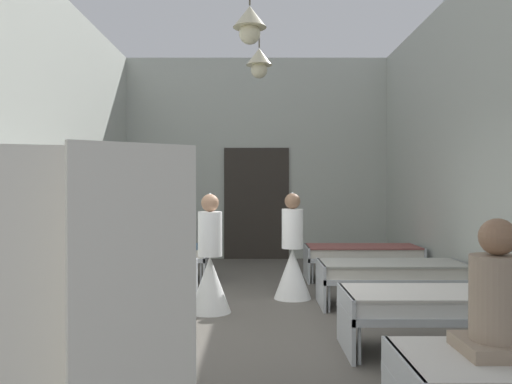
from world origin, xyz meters
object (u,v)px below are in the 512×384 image
object	(u,v)px
bed_right_row_1	(443,305)
nurse_near_aisle	(292,261)
bed_left_row_3	(150,254)
patient_seated_primary	(496,304)
bed_right_row_3	(361,254)
nurse_mid_aisle	(209,270)
bed_left_row_2	(121,272)
bed_left_row_1	(69,305)
bed_right_row_2	(391,272)

from	to	relation	value
bed_right_row_1	nurse_near_aisle	size ratio (longest dim) A/B	1.28
bed_left_row_3	patient_seated_primary	distance (m)	6.50
bed_right_row_3	patient_seated_primary	size ratio (longest dim) A/B	2.37
nurse_mid_aisle	bed_right_row_3	bearing A→B (deg)	-123.86
bed_right_row_1	bed_left_row_2	size ratio (longest dim) A/B	1.00
nurse_near_aisle	bed_left_row_1	bearing A→B (deg)	54.64
nurse_mid_aisle	patient_seated_primary	xyz separation A→B (m)	(2.00, -3.39, 0.34)
bed_right_row_1	bed_right_row_2	xyz separation A→B (m)	(0.00, 1.90, 0.00)
bed_left_row_2	patient_seated_primary	size ratio (longest dim) A/B	2.37
nurse_near_aisle	patient_seated_primary	world-z (taller)	nurse_near_aisle
bed_left_row_2	nurse_near_aisle	distance (m)	2.31
bed_left_row_1	nurse_mid_aisle	bearing A→B (deg)	52.40
bed_right_row_2	bed_left_row_3	world-z (taller)	same
nurse_near_aisle	nurse_mid_aisle	world-z (taller)	same
bed_right_row_3	patient_seated_primary	bearing A→B (deg)	-93.55
bed_left_row_2	bed_right_row_2	distance (m)	3.53
bed_left_row_2	bed_left_row_1	bearing A→B (deg)	-90.00
bed_left_row_3	bed_left_row_1	bearing A→B (deg)	-90.00
nurse_near_aisle	bed_right_row_3	bearing A→B (deg)	-122.64
bed_left_row_1	nurse_mid_aisle	xyz separation A→B (m)	(1.19, 1.54, 0.09)
bed_left_row_1	bed_left_row_3	world-z (taller)	same
bed_right_row_2	nurse_mid_aisle	distance (m)	2.38
bed_left_row_1	nurse_near_aisle	distance (m)	3.27
bed_right_row_2	bed_right_row_1	bearing A→B (deg)	-90.00
bed_right_row_1	patient_seated_primary	size ratio (longest dim) A/B	2.37
bed_left_row_3	bed_right_row_3	distance (m)	3.53
bed_right_row_1	bed_left_row_2	bearing A→B (deg)	151.74
bed_left_row_3	patient_seated_primary	bearing A→B (deg)	-60.57
nurse_near_aisle	bed_left_row_2	bearing A→B (deg)	19.86
bed_right_row_1	bed_left_row_2	world-z (taller)	same
bed_left_row_2	nurse_near_aisle	xyz separation A→B (m)	(2.27, 0.45, 0.09)
bed_left_row_2	bed_right_row_2	bearing A→B (deg)	0.00
bed_right_row_1	bed_left_row_3	world-z (taller)	same
bed_right_row_1	bed_left_row_3	xyz separation A→B (m)	(-3.53, 3.80, 0.00)
patient_seated_primary	bed_left_row_3	bearing A→B (deg)	119.43
bed_right_row_2	bed_right_row_3	size ratio (longest dim) A/B	1.00
bed_left_row_3	nurse_mid_aisle	xyz separation A→B (m)	(1.19, -2.26, 0.09)
bed_left_row_2	patient_seated_primary	distance (m)	4.93
bed_right_row_2	bed_left_row_3	distance (m)	4.01
bed_left_row_1	nurse_near_aisle	size ratio (longest dim) A/B	1.28
bed_left_row_2	nurse_near_aisle	size ratio (longest dim) A/B	1.28
bed_left_row_1	bed_right_row_3	xyz separation A→B (m)	(3.53, 3.80, 0.00)
bed_left_row_3	patient_seated_primary	xyz separation A→B (m)	(3.18, -5.64, 0.43)
bed_left_row_2	bed_right_row_3	bearing A→B (deg)	28.26
bed_right_row_2	bed_left_row_2	bearing A→B (deg)	180.00
bed_left_row_2	bed_left_row_3	world-z (taller)	same
nurse_mid_aisle	bed_right_row_2	bearing A→B (deg)	-159.07
bed_left_row_1	patient_seated_primary	distance (m)	3.71
bed_right_row_2	patient_seated_primary	size ratio (longest dim) A/B	2.37
bed_right_row_2	bed_left_row_3	size ratio (longest dim) A/B	1.00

